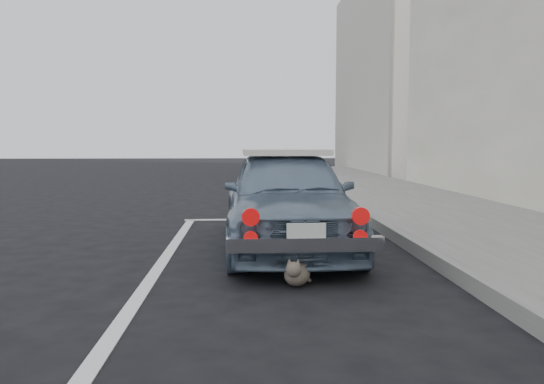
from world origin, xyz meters
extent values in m
cube|color=beige|center=(6.35, 20.00, 4.00)|extent=(3.50, 10.00, 8.00)
cube|color=silver|center=(0.50, 6.50, 0.00)|extent=(3.00, 0.12, 0.01)
cube|color=silver|center=(-0.90, 3.00, 0.00)|extent=(0.12, 7.00, 0.01)
imported|color=slate|center=(0.44, 4.17, 0.60)|extent=(1.46, 3.52, 1.19)
cube|color=white|center=(0.43, 4.52, 1.12)|extent=(1.01, 1.34, 0.07)
cube|color=silver|center=(0.47, 2.47, 0.38)|extent=(1.34, 0.14, 0.12)
cube|color=white|center=(0.47, 2.43, 0.48)|extent=(0.33, 0.03, 0.17)
cylinder|color=red|center=(0.00, 2.44, 0.62)|extent=(0.15, 0.04, 0.15)
cylinder|color=red|center=(0.93, 2.45, 0.62)|extent=(0.15, 0.04, 0.15)
cylinder|color=red|center=(0.00, 2.44, 0.44)|extent=(0.12, 0.04, 0.12)
cylinder|color=red|center=(0.93, 2.45, 0.44)|extent=(0.12, 0.04, 0.12)
ellipsoid|color=#605649|center=(0.41, 2.56, 0.11)|extent=(0.32, 0.40, 0.21)
sphere|color=#605649|center=(0.36, 2.41, 0.19)|extent=(0.13, 0.13, 0.13)
cone|color=#605649|center=(0.33, 2.42, 0.25)|extent=(0.05, 0.05, 0.05)
cone|color=#605649|center=(0.40, 2.40, 0.25)|extent=(0.05, 0.05, 0.05)
cylinder|color=#605649|center=(0.51, 2.71, 0.04)|extent=(0.05, 0.23, 0.03)
camera|label=1|loc=(-0.05, -1.93, 1.24)|focal=35.00mm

